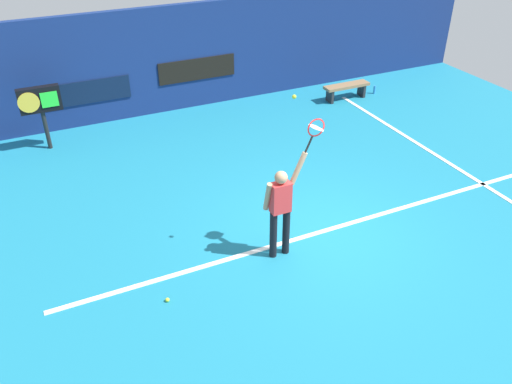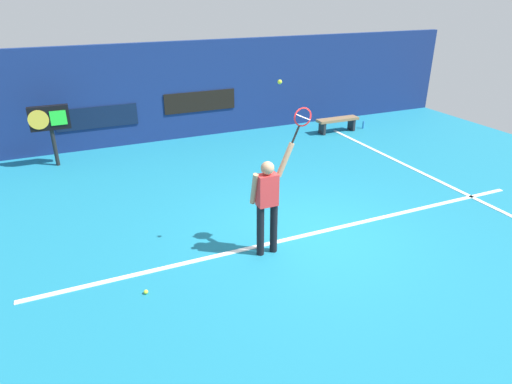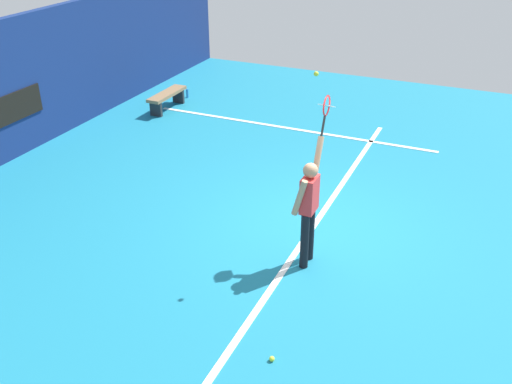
{
  "view_description": "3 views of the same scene",
  "coord_description": "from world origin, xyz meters",
  "px_view_note": "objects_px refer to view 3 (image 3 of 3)",
  "views": [
    {
      "loc": [
        -4.55,
        -6.76,
        5.94
      ],
      "look_at": [
        -1.21,
        0.34,
        1.02
      ],
      "focal_mm": 37.08,
      "sensor_mm": 36.0,
      "label": 1
    },
    {
      "loc": [
        -3.9,
        -6.29,
        4.21
      ],
      "look_at": [
        -1.06,
        0.13,
        1.01
      ],
      "focal_mm": 31.55,
      "sensor_mm": 36.0,
      "label": 2
    },
    {
      "loc": [
        -8.11,
        -2.52,
        5.16
      ],
      "look_at": [
        -1.22,
        0.52,
        1.16
      ],
      "focal_mm": 40.61,
      "sensor_mm": 36.0,
      "label": 3
    }
  ],
  "objects_px": {
    "tennis_player": "(309,205)",
    "water_bottle": "(187,93)",
    "tennis_ball": "(316,74)",
    "court_bench": "(167,97)",
    "tennis_racket": "(326,108)",
    "spare_ball": "(272,359)"
  },
  "relations": [
    {
      "from": "tennis_player",
      "to": "court_bench",
      "type": "bearing_deg",
      "value": 47.73
    },
    {
      "from": "tennis_racket",
      "to": "tennis_ball",
      "type": "bearing_deg",
      "value": 171.6
    },
    {
      "from": "tennis_racket",
      "to": "spare_ball",
      "type": "bearing_deg",
      "value": -173.42
    },
    {
      "from": "tennis_racket",
      "to": "water_bottle",
      "type": "height_order",
      "value": "tennis_racket"
    },
    {
      "from": "tennis_player",
      "to": "court_bench",
      "type": "relative_size",
      "value": 1.4
    },
    {
      "from": "water_bottle",
      "to": "court_bench",
      "type": "bearing_deg",
      "value": -180.0
    },
    {
      "from": "tennis_player",
      "to": "water_bottle",
      "type": "relative_size",
      "value": 8.17
    },
    {
      "from": "court_bench",
      "to": "spare_ball",
      "type": "relative_size",
      "value": 20.59
    },
    {
      "from": "tennis_racket",
      "to": "tennis_player",
      "type": "bearing_deg",
      "value": 179.58
    },
    {
      "from": "tennis_player",
      "to": "spare_ball",
      "type": "relative_size",
      "value": 28.83
    },
    {
      "from": "court_bench",
      "to": "water_bottle",
      "type": "xyz_separation_m",
      "value": [
        1.03,
        0.0,
        -0.22
      ]
    },
    {
      "from": "tennis_player",
      "to": "court_bench",
      "type": "xyz_separation_m",
      "value": [
        5.1,
        5.61,
        -0.67
      ]
    },
    {
      "from": "tennis_racket",
      "to": "water_bottle",
      "type": "bearing_deg",
      "value": 45.39
    },
    {
      "from": "spare_ball",
      "to": "water_bottle",
      "type": "bearing_deg",
      "value": 35.58
    },
    {
      "from": "tennis_player",
      "to": "spare_ball",
      "type": "height_order",
      "value": "tennis_player"
    },
    {
      "from": "spare_ball",
      "to": "tennis_racket",
      "type": "bearing_deg",
      "value": 6.58
    },
    {
      "from": "tennis_ball",
      "to": "water_bottle",
      "type": "distance_m",
      "value": 8.58
    },
    {
      "from": "tennis_racket",
      "to": "tennis_ball",
      "type": "distance_m",
      "value": 0.71
    },
    {
      "from": "tennis_player",
      "to": "water_bottle",
      "type": "bearing_deg",
      "value": 42.49
    },
    {
      "from": "tennis_player",
      "to": "tennis_ball",
      "type": "relative_size",
      "value": 28.83
    },
    {
      "from": "tennis_racket",
      "to": "spare_ball",
      "type": "xyz_separation_m",
      "value": [
        -2.75,
        -0.32,
        -2.29
      ]
    },
    {
      "from": "court_bench",
      "to": "spare_ball",
      "type": "xyz_separation_m",
      "value": [
        -7.26,
        -5.93,
        -0.3
      ]
    }
  ]
}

